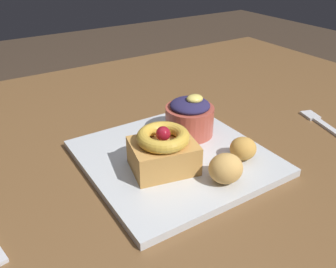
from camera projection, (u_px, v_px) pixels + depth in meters
dining_table at (157, 181)px, 0.68m from camera, size 1.32×0.91×0.73m
front_plate at (175, 158)px, 0.57m from camera, size 0.27×0.27×0.01m
cake_slice at (163, 150)px, 0.51m from camera, size 0.11×0.09×0.07m
berry_ramekin at (190, 117)px, 0.61m from camera, size 0.08×0.08×0.07m
fritter_front at (243, 148)px, 0.55m from camera, size 0.04×0.04×0.04m
fritter_middle at (226, 168)px, 0.49m from camera, size 0.05×0.05×0.04m
fork at (321, 123)px, 0.68m from camera, size 0.05×0.13×0.00m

